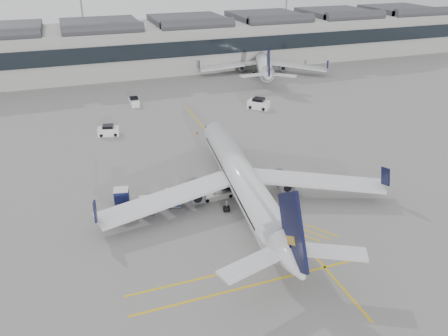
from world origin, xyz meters
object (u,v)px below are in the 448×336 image
object	(u,v)px
pushback_tug	(122,212)
ramp_agent_b	(194,195)
baggage_cart_a	(227,185)
belt_loader	(216,193)
ramp_agent_a	(236,178)
airliner_main	(243,180)

from	to	relation	value
pushback_tug	ramp_agent_b	bearing A→B (deg)	5.51
baggage_cart_a	pushback_tug	distance (m)	13.38
belt_loader	ramp_agent_b	distance (m)	2.86
ramp_agent_a	baggage_cart_a	bearing A→B (deg)	-172.07
airliner_main	belt_loader	world-z (taller)	airliner_main
airliner_main	ramp_agent_a	xyz separation A→B (m)	(0.81, 4.28, -2.00)
baggage_cart_a	airliner_main	bearing A→B (deg)	-57.00
ramp_agent_a	ramp_agent_b	size ratio (longest dim) A/B	1.07
belt_loader	pushback_tug	xyz separation A→B (m)	(-11.60, -0.54, -0.02)
ramp_agent_b	baggage_cart_a	bearing A→B (deg)	164.03
baggage_cart_a	ramp_agent_a	size ratio (longest dim) A/B	1.06
baggage_cart_a	pushback_tug	bearing A→B (deg)	-161.45
ramp_agent_a	ramp_agent_b	xyz separation A→B (m)	(-6.37, -2.24, -0.07)
airliner_main	ramp_agent_a	distance (m)	4.79
airliner_main	ramp_agent_a	bearing A→B (deg)	85.49
airliner_main	baggage_cart_a	bearing A→B (deg)	116.07
airliner_main	pushback_tug	size ratio (longest dim) A/B	15.74
ramp_agent_a	ramp_agent_b	world-z (taller)	ramp_agent_a
belt_loader	ramp_agent_b	bearing A→B (deg)	177.94
belt_loader	pushback_tug	distance (m)	11.62
ramp_agent_a	pushback_tug	world-z (taller)	ramp_agent_a
baggage_cart_a	ramp_agent_a	bearing A→B (deg)	52.24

